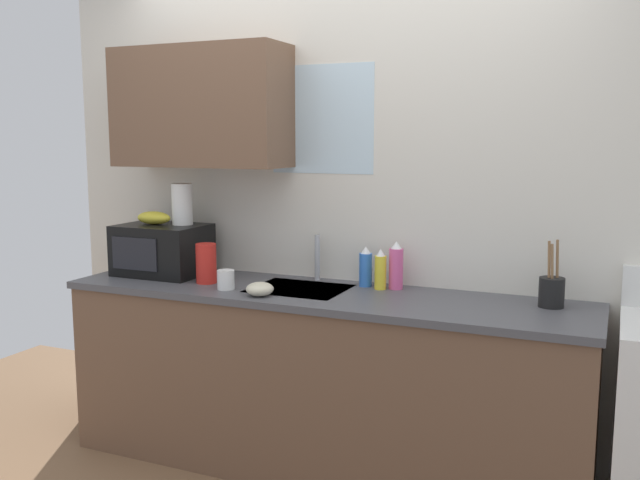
% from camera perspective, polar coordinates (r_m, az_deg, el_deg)
% --- Properties ---
extents(kitchen_wall_assembly, '(3.34, 0.42, 2.50)m').
position_cam_1_polar(kitchen_wall_assembly, '(3.61, -0.02, 3.97)').
color(kitchen_wall_assembly, silver).
rests_on(kitchen_wall_assembly, ground).
extents(counter_unit, '(2.57, 0.63, 0.90)m').
position_cam_1_polar(counter_unit, '(3.46, -0.03, -11.41)').
color(counter_unit, brown).
rests_on(counter_unit, ground).
extents(sink_faucet, '(0.03, 0.03, 0.24)m').
position_cam_1_polar(sink_faucet, '(3.58, -0.22, -1.45)').
color(sink_faucet, '#B2B5BA').
rests_on(sink_faucet, counter_unit).
extents(microwave, '(0.46, 0.35, 0.27)m').
position_cam_1_polar(microwave, '(3.82, -12.86, -0.78)').
color(microwave, black).
rests_on(microwave, counter_unit).
extents(banana_bunch, '(0.20, 0.11, 0.07)m').
position_cam_1_polar(banana_bunch, '(3.83, -13.52, 1.79)').
color(banana_bunch, gold).
rests_on(banana_bunch, microwave).
extents(paper_towel_roll, '(0.11, 0.11, 0.22)m').
position_cam_1_polar(paper_towel_roll, '(3.78, -11.28, 2.91)').
color(paper_towel_roll, white).
rests_on(paper_towel_roll, microwave).
extents(dish_soap_bottle_blue, '(0.06, 0.06, 0.20)m').
position_cam_1_polar(dish_soap_bottle_blue, '(3.44, 3.78, -2.29)').
color(dish_soap_bottle_blue, blue).
rests_on(dish_soap_bottle_blue, counter_unit).
extents(dish_soap_bottle_yellow, '(0.06, 0.06, 0.20)m').
position_cam_1_polar(dish_soap_bottle_yellow, '(3.38, 5.00, -2.51)').
color(dish_soap_bottle_yellow, yellow).
rests_on(dish_soap_bottle_yellow, counter_unit).
extents(dish_soap_bottle_pink, '(0.07, 0.07, 0.23)m').
position_cam_1_polar(dish_soap_bottle_pink, '(3.39, 6.28, -2.20)').
color(dish_soap_bottle_pink, '#E55999').
rests_on(dish_soap_bottle_pink, counter_unit).
extents(cereal_canister, '(0.10, 0.10, 0.20)m').
position_cam_1_polar(cereal_canister, '(3.56, -9.36, -1.91)').
color(cereal_canister, red).
rests_on(cereal_canister, counter_unit).
extents(mug_white, '(0.08, 0.08, 0.09)m').
position_cam_1_polar(mug_white, '(3.40, -7.76, -3.26)').
color(mug_white, white).
rests_on(mug_white, counter_unit).
extents(utensil_crock, '(0.11, 0.11, 0.30)m').
position_cam_1_polar(utensil_crock, '(3.18, 18.53, -4.00)').
color(utensil_crock, black).
rests_on(utensil_crock, counter_unit).
extents(small_bowl, '(0.13, 0.13, 0.06)m').
position_cam_1_polar(small_bowl, '(3.25, -4.98, -4.04)').
color(small_bowl, beige).
rests_on(small_bowl, counter_unit).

